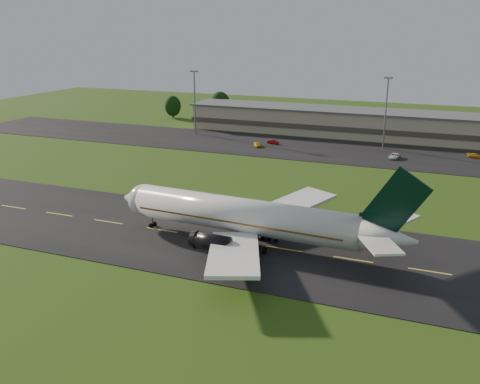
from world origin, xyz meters
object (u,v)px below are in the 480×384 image
at_px(terminal, 395,126).
at_px(airliner, 248,217).
at_px(service_vehicle_a, 257,144).
at_px(service_vehicle_d, 475,156).
at_px(service_vehicle_c, 395,156).
at_px(light_mast_centre, 386,104).
at_px(light_mast_west, 195,95).
at_px(service_vehicle_b, 273,142).

bearing_deg(terminal, airliner, -97.36).
distance_m(service_vehicle_a, service_vehicle_d, 59.53).
xyz_separation_m(terminal, service_vehicle_c, (3.12, -27.55, -3.21)).
relative_size(airliner, light_mast_centre, 2.52).
xyz_separation_m(light_mast_west, service_vehicle_d, (84.54, -2.86, -12.05)).
distance_m(terminal, service_vehicle_d, 30.14).
bearing_deg(terminal, service_vehicle_b, -146.16).
height_order(airliner, light_mast_centre, light_mast_centre).
relative_size(light_mast_centre, service_vehicle_c, 4.18).
distance_m(service_vehicle_b, service_vehicle_d, 56.01).
relative_size(light_mast_west, light_mast_centre, 1.00).
distance_m(light_mast_centre, service_vehicle_c, 17.11).
bearing_deg(terminal, service_vehicle_d, -39.45).
bearing_deg(service_vehicle_d, service_vehicle_a, 113.06).
bearing_deg(airliner, light_mast_west, 124.38).
bearing_deg(service_vehicle_a, terminal, 3.70).
bearing_deg(light_mast_west, service_vehicle_b, -11.46).
relative_size(service_vehicle_a, service_vehicle_b, 1.05).
distance_m(terminal, light_mast_centre, 18.45).
bearing_deg(service_vehicle_a, light_mast_west, 122.88).
xyz_separation_m(light_mast_west, light_mast_centre, (60.00, 0.00, 0.00)).
height_order(service_vehicle_b, service_vehicle_d, service_vehicle_d).
xyz_separation_m(service_vehicle_a, service_vehicle_d, (58.96, 8.27, -0.05)).
bearing_deg(airliner, terminal, 85.56).
bearing_deg(airliner, service_vehicle_c, 80.17).
relative_size(terminal, light_mast_west, 7.13).
distance_m(terminal, service_vehicle_c, 27.92).
xyz_separation_m(service_vehicle_c, service_vehicle_d, (20.02, 8.51, -0.08)).
bearing_deg(service_vehicle_b, service_vehicle_c, -84.16).
xyz_separation_m(terminal, service_vehicle_b, (-32.80, -21.98, -3.30)).
xyz_separation_m(terminal, service_vehicle_d, (23.14, -19.04, -3.30)).
height_order(service_vehicle_a, service_vehicle_c, service_vehicle_c).
bearing_deg(light_mast_west, service_vehicle_a, -23.50).
distance_m(terminal, service_vehicle_b, 39.62).
bearing_deg(service_vehicle_a, service_vehicle_c, -33.99).
bearing_deg(light_mast_centre, service_vehicle_b, -169.53).
relative_size(service_vehicle_c, service_vehicle_d, 1.19).
xyz_separation_m(terminal, light_mast_centre, (-1.40, -16.18, 8.75)).
distance_m(light_mast_west, service_vehicle_c, 66.60).
height_order(terminal, light_mast_west, light_mast_west).
relative_size(service_vehicle_b, service_vehicle_c, 0.74).
height_order(light_mast_centre, service_vehicle_d, light_mast_centre).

